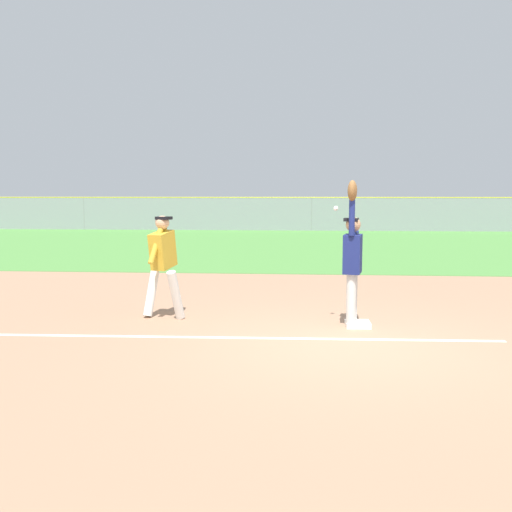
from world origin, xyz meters
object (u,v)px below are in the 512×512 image
Objects in this scene: parked_car_silver at (255,216)px; parked_car_green at (478,217)px; runner at (163,259)px; baseball at (336,208)px; fielder at (352,256)px; parked_car_black at (409,216)px; parked_car_white at (183,215)px; first_base at (358,324)px; parked_car_red at (333,216)px.

parked_car_silver is 13.89m from parked_car_green.
parked_car_green is (13.26, 26.81, -0.32)m from runner.
baseball is (2.82, -0.32, 0.86)m from runner.
parked_car_black is at bearing -91.45° from fielder.
first_base is at bearing -73.41° from parked_car_white.
fielder is (-0.10, -0.01, 1.08)m from first_base.
parked_car_green is (8.89, -0.88, 0.00)m from parked_car_red.
parked_car_black is at bearing 174.79° from parked_car_green.
runner is 28.03m from parked_car_red.
runner is 0.38× the size of parked_car_black.
parked_car_silver reaches higher than first_base.
first_base is 0.08× the size of parked_car_silver.
parked_car_black is at bearing 4.67° from parked_car_silver.
parked_car_red and parked_car_black have the same top height.
first_base is at bearing -77.01° from parked_car_silver.
parked_car_white and parked_car_green have the same top height.
parked_car_white reaches higher than first_base.
baseball is at bearing 172.89° from first_base.
fielder is 0.50× the size of parked_car_green.
parked_car_silver is at bearing 97.95° from first_base.
baseball is at bearing -2.01° from fielder.
first_base is 0.17× the size of fielder.
parked_car_green is at bearing -99.53° from fielder.
parked_car_white is at bearing -62.06° from fielder.
parked_car_silver is (4.73, -0.39, 0.00)m from parked_car_white.
fielder is at bearing -114.53° from parked_car_green.
fielder reaches higher than parked_car_white.
fielder reaches higher than parked_car_green.
runner reaches higher than parked_car_red.
parked_car_white is (-8.18, 27.67, -1.18)m from baseball.
runner is at bearing 3.96° from fielder.
first_base is 3.35m from runner.
baseball reaches higher than first_base.
parked_car_white is at bearing 174.33° from parked_car_green.
fielder is 0.52× the size of parked_car_white.
parked_car_red is at bearing 87.57° from first_base.
fielder reaches higher than parked_car_red.
parked_car_silver is at bearing -169.17° from parked_car_red.
parked_car_red is (1.19, 28.05, 0.63)m from first_base.
baseball is 27.96m from parked_car_black.
baseball is (-0.37, 0.05, 1.81)m from first_base.
parked_car_red is at bearing 13.31° from parked_car_silver.
baseball is at bearing -74.08° from parked_car_white.
parked_car_red is (1.56, 28.01, -1.18)m from baseball.
parked_car_red is (4.38, 27.69, -0.32)m from runner.
parked_car_silver is (-3.82, 27.32, 0.63)m from first_base.
parked_car_white is at bearing 106.47° from baseball.
parked_car_black is at bearing -6.93° from parked_car_red.
parked_car_green is at bearing -7.28° from parked_car_black.
parked_car_silver is at bearing 97.20° from baseball.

